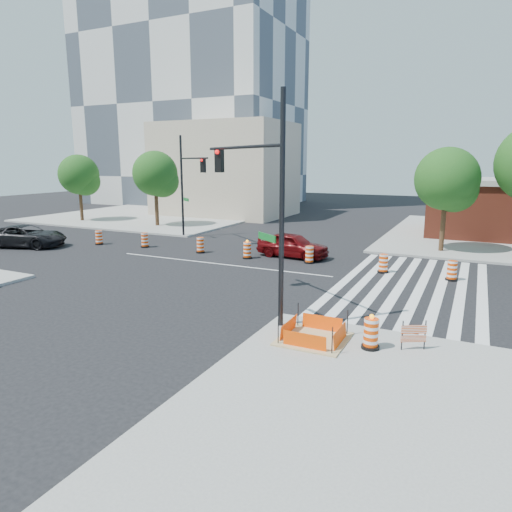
{
  "coord_description": "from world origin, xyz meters",
  "views": [
    {
      "loc": [
        13.54,
        -22.74,
        6.03
      ],
      "look_at": [
        3.92,
        -2.96,
        1.4
      ],
      "focal_mm": 32.0,
      "sensor_mm": 36.0,
      "label": 1
    }
  ],
  "objects_px": {
    "red_coupe": "(293,245)",
    "signal_pole_se": "(258,187)",
    "signal_pole_nw": "(188,177)",
    "dark_suv": "(26,236)"
  },
  "relations": [
    {
      "from": "red_coupe",
      "to": "signal_pole_nw",
      "type": "height_order",
      "value": "signal_pole_nw"
    },
    {
      "from": "red_coupe",
      "to": "signal_pole_nw",
      "type": "distance_m",
      "value": 10.57
    },
    {
      "from": "signal_pole_nw",
      "to": "signal_pole_se",
      "type": "bearing_deg",
      "value": -9.93
    },
    {
      "from": "signal_pole_se",
      "to": "signal_pole_nw",
      "type": "bearing_deg",
      "value": -11.9
    },
    {
      "from": "signal_pole_se",
      "to": "signal_pole_nw",
      "type": "height_order",
      "value": "signal_pole_se"
    },
    {
      "from": "dark_suv",
      "to": "signal_pole_nw",
      "type": "distance_m",
      "value": 12.25
    },
    {
      "from": "signal_pole_se",
      "to": "signal_pole_nw",
      "type": "xyz_separation_m",
      "value": [
        -12.28,
        13.41,
        -0.28
      ]
    },
    {
      "from": "dark_suv",
      "to": "signal_pole_nw",
      "type": "bearing_deg",
      "value": -68.19
    },
    {
      "from": "red_coupe",
      "to": "signal_pole_se",
      "type": "height_order",
      "value": "signal_pole_se"
    },
    {
      "from": "signal_pole_se",
      "to": "dark_suv",
      "type": "bearing_deg",
      "value": 19.9
    }
  ]
}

